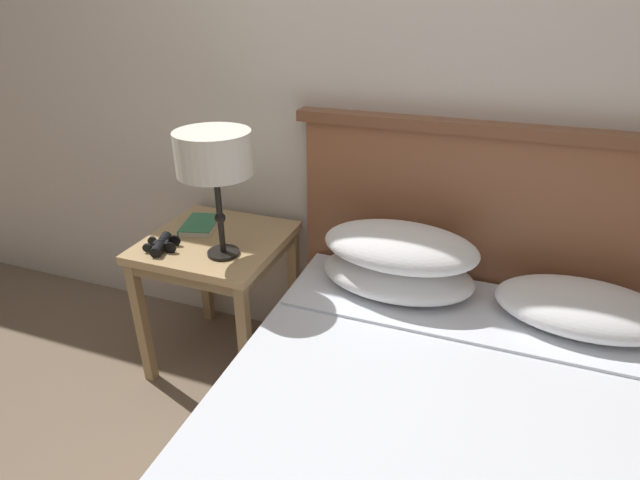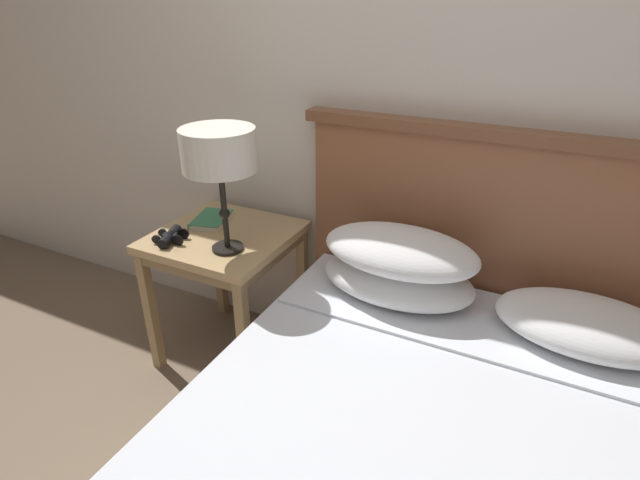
% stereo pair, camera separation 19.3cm
% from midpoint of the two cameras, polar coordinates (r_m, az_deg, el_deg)
% --- Properties ---
extents(wall_back, '(8.00, 0.06, 2.60)m').
position_cam_midpoint_polar(wall_back, '(2.06, 12.75, 17.24)').
color(wall_back, silver).
rests_on(wall_back, ground_plane).
extents(nightstand, '(0.58, 0.58, 0.65)m').
position_cam_midpoint_polar(nightstand, '(2.27, -8.40, -1.24)').
color(nightstand, tan).
rests_on(nightstand, ground_plane).
extents(bed, '(1.64, 1.80, 1.18)m').
position_cam_midpoint_polar(bed, '(1.72, 16.14, -23.97)').
color(bed, brown).
rests_on(bed, ground_plane).
extents(table_lamp, '(0.29, 0.29, 0.51)m').
position_cam_midpoint_polar(table_lamp, '(1.93, -8.68, 9.79)').
color(table_lamp, black).
rests_on(table_lamp, nightstand).
extents(book_on_nightstand, '(0.19, 0.24, 0.03)m').
position_cam_midpoint_polar(book_on_nightstand, '(2.34, -10.04, 2.27)').
color(book_on_nightstand, silver).
rests_on(book_on_nightstand, nightstand).
extents(binoculars_pair, '(0.15, 0.16, 0.05)m').
position_cam_midpoint_polar(binoculars_pair, '(2.19, -14.38, 0.33)').
color(binoculars_pair, black).
rests_on(binoculars_pair, nightstand).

